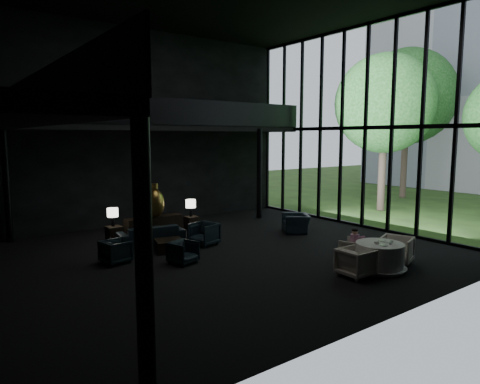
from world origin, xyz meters
TOP-DOWN VIEW (x-y plane):
  - floor at (0.00, 0.00)m, footprint 14.00×12.00m
  - wall_back at (0.00, 6.00)m, footprint 14.00×0.04m
  - wall_front at (0.00, -6.00)m, footprint 14.00×0.04m
  - curtain_wall at (6.95, 0.00)m, footprint 0.20×12.00m
  - mezzanine_back at (1.00, 5.00)m, footprint 12.00×2.00m
  - railing_left at (-5.00, 0.00)m, footprint 0.06×12.00m
  - railing_back at (1.00, 4.00)m, footprint 12.00×0.06m
  - column_sw at (-5.00, -5.70)m, footprint 0.24×0.24m
  - column_nw at (-5.00, 5.70)m, footprint 0.24×0.24m
  - column_ne at (4.80, 4.00)m, footprint 0.24×0.24m
  - tree_near at (11.00, 2.00)m, footprint 4.80×4.80m
  - tree_far at (16.00, 4.00)m, footprint 5.60×5.60m
  - console at (-0.48, 3.72)m, footprint 2.17×0.49m
  - bronze_urn at (-0.48, 3.57)m, footprint 0.67×0.67m
  - side_table_left at (-2.08, 3.52)m, footprint 0.50×0.50m
  - table_lamp_left at (-2.08, 3.60)m, footprint 0.38×0.38m
  - side_table_right at (1.12, 3.70)m, footprint 0.47×0.47m
  - table_lamp_right at (1.12, 3.75)m, footprint 0.40×0.40m
  - sofa at (-1.16, 2.52)m, footprint 2.46×0.99m
  - lounge_armchair_west at (-2.94, 1.03)m, footprint 0.77×0.81m
  - lounge_armchair_east at (0.22, 1.31)m, footprint 1.02×1.06m
  - lounge_armchair_south at (-1.39, -0.15)m, footprint 0.79×0.77m
  - window_armchair at (4.07, 0.86)m, footprint 1.19×1.30m
  - coffee_table at (-1.10, 1.29)m, footprint 1.04×1.04m
  - dining_table at (2.67, -3.90)m, footprint 1.47×1.47m
  - dining_chair_north at (2.71, -3.02)m, footprint 0.90×0.87m
  - dining_chair_east at (3.58, -3.81)m, footprint 1.15×1.19m
  - dining_chair_west at (1.68, -3.87)m, footprint 0.82×0.87m
  - child at (2.75, -2.98)m, footprint 0.25×0.25m
  - plate_a at (2.52, -4.12)m, footprint 0.23×0.23m
  - plate_b at (2.95, -3.75)m, footprint 0.22×0.22m
  - saucer at (2.86, -3.97)m, footprint 0.18×0.18m
  - coffee_cup at (2.98, -4.04)m, footprint 0.10×0.10m
  - cereal_bowl at (2.55, -3.86)m, footprint 0.14×0.14m
  - cream_pot at (2.75, -4.16)m, footprint 0.07×0.07m

SIDE VIEW (x-z plane):
  - floor at x=0.00m, z-range -0.01..0.01m
  - coffee_table at x=-1.10m, z-range 0.00..0.37m
  - side_table_right at x=1.12m, z-range 0.00..0.52m
  - side_table_left at x=-2.08m, z-range 0.00..0.55m
  - dining_table at x=2.67m, z-range -0.05..0.70m
  - lounge_armchair_south at x=-1.39m, z-range 0.00..0.66m
  - console at x=-0.48m, z-range 0.00..0.69m
  - lounge_armchair_west at x=-2.94m, z-range 0.00..0.72m
  - dining_chair_north at x=2.71m, z-range 0.00..0.74m
  - dining_chair_west at x=1.68m, z-range 0.00..0.88m
  - lounge_armchair_east at x=0.22m, z-range 0.00..0.90m
  - sofa at x=-1.16m, z-range 0.00..0.93m
  - window_armchair at x=4.07m, z-range 0.00..0.95m
  - dining_chair_east at x=3.58m, z-range 0.00..0.97m
  - child at x=2.75m, z-range 0.45..1.00m
  - saucer at x=2.86m, z-range 0.75..0.76m
  - plate_a at x=2.52m, z-range 0.75..0.76m
  - plate_b at x=2.95m, z-range 0.75..0.76m
  - cream_pot at x=2.75m, z-range 0.75..0.82m
  - cereal_bowl at x=2.55m, z-range 0.75..0.82m
  - coffee_cup at x=2.98m, z-range 0.76..0.82m
  - table_lamp_right at x=1.12m, z-range 0.66..1.33m
  - table_lamp_left at x=-2.08m, z-range 0.69..1.32m
  - bronze_urn at x=-0.48m, z-range 0.60..1.85m
  - column_sw at x=-5.00m, z-range 0.00..4.00m
  - column_nw at x=-5.00m, z-range 0.00..4.00m
  - column_ne at x=4.80m, z-range 0.00..4.00m
  - wall_back at x=0.00m, z-range 0.00..8.00m
  - wall_front at x=0.00m, z-range 0.00..8.00m
  - curtain_wall at x=6.95m, z-range 0.00..8.00m
  - mezzanine_back at x=1.00m, z-range 3.88..4.12m
  - railing_left at x=-5.00m, z-range 4.10..5.10m
  - railing_back at x=1.00m, z-range 4.10..5.10m
  - tree_near at x=11.00m, z-range 1.41..9.06m
  - tree_far at x=16.00m, z-range 1.59..10.39m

